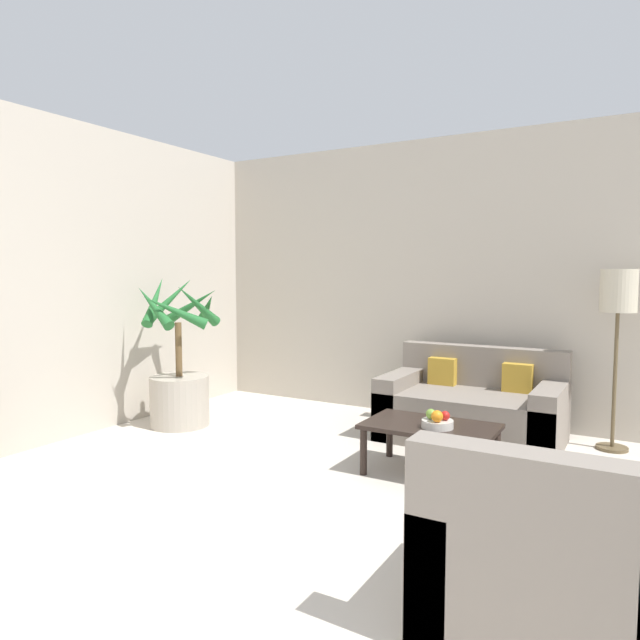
{
  "coord_description": "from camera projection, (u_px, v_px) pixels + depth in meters",
  "views": [
    {
      "loc": [
        0.67,
        0.39,
        1.41
      ],
      "look_at": [
        -1.83,
        4.7,
        1.0
      ],
      "focal_mm": 32.0,
      "sensor_mm": 36.0,
      "label": 1
    }
  ],
  "objects": [
    {
      "name": "fruit_bowl",
      "position": [
        437.0,
        424.0,
        3.88
      ],
      "size": [
        0.21,
        0.21,
        0.05
      ],
      "color": "beige",
      "rests_on": "coffee_table"
    },
    {
      "name": "potted_palm",
      "position": [
        179.0,
        378.0,
        5.26
      ],
      "size": [
        0.77,
        0.85,
        1.4
      ],
      "color": "#ADA393",
      "rests_on": "ground_plane"
    },
    {
      "name": "apple_red",
      "position": [
        445.0,
        416.0,
        3.87
      ],
      "size": [
        0.06,
        0.06,
        0.06
      ],
      "color": "red",
      "rests_on": "fruit_bowl"
    },
    {
      "name": "armchair",
      "position": [
        550.0,
        569.0,
        2.19
      ],
      "size": [
        0.92,
        0.79,
        0.81
      ],
      "color": "gray",
      "rests_on": "ground_plane"
    },
    {
      "name": "orange_fruit",
      "position": [
        437.0,
        416.0,
        3.82
      ],
      "size": [
        0.08,
        0.08,
        0.08
      ],
      "color": "orange",
      "rests_on": "fruit_bowl"
    },
    {
      "name": "sofa_loveseat",
      "position": [
        472.0,
        409.0,
        4.82
      ],
      "size": [
        1.45,
        0.86,
        0.76
      ],
      "color": "gray",
      "rests_on": "ground_plane"
    },
    {
      "name": "ottoman",
      "position": [
        566.0,
        518.0,
        2.87
      ],
      "size": [
        0.61,
        0.46,
        0.36
      ],
      "color": "gray",
      "rests_on": "ground_plane"
    },
    {
      "name": "apple_green",
      "position": [
        431.0,
        414.0,
        3.9
      ],
      "size": [
        0.07,
        0.07,
        0.07
      ],
      "color": "olive",
      "rests_on": "fruit_bowl"
    },
    {
      "name": "wall_back",
      "position": [
        562.0,
        280.0,
        4.97
      ],
      "size": [
        8.75,
        0.06,
        2.7
      ],
      "color": "#BCB2A3",
      "rests_on": "ground_plane"
    },
    {
      "name": "coffee_table",
      "position": [
        430.0,
        431.0,
        3.97
      ],
      "size": [
        0.9,
        0.55,
        0.36
      ],
      "color": "black",
      "rests_on": "ground_plane"
    },
    {
      "name": "floor_lamp",
      "position": [
        618.0,
        302.0,
        4.47
      ],
      "size": [
        0.27,
        0.27,
        1.44
      ],
      "color": "brown",
      "rests_on": "ground_plane"
    }
  ]
}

